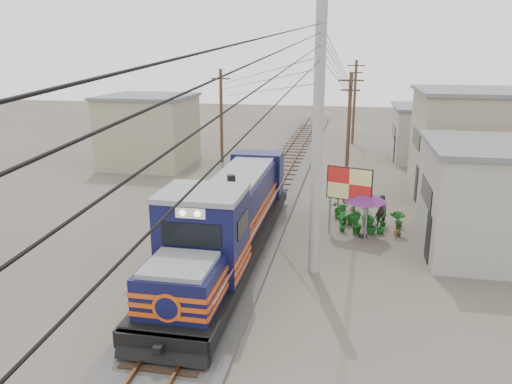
% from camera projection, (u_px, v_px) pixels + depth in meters
% --- Properties ---
extents(ground, '(120.00, 120.00, 0.00)m').
position_uv_depth(ground, '(229.00, 259.00, 20.58)').
color(ground, '#473F35').
rests_on(ground, ground).
extents(ballast, '(3.60, 70.00, 0.16)m').
position_uv_depth(ballast, '(269.00, 192.00, 30.00)').
color(ballast, '#595651').
rests_on(ballast, ground).
extents(track, '(1.15, 70.00, 0.12)m').
position_uv_depth(track, '(269.00, 189.00, 29.95)').
color(track, '#51331E').
rests_on(track, ground).
extents(locomotive, '(2.79, 15.16, 3.76)m').
position_uv_depth(locomotive, '(229.00, 221.00, 20.15)').
color(locomotive, black).
rests_on(locomotive, ground).
extents(utility_pole_main, '(0.40, 0.40, 10.00)m').
position_uv_depth(utility_pole_main, '(317.00, 145.00, 18.10)').
color(utility_pole_main, '#9E9B93').
rests_on(utility_pole_main, ground).
extents(wooden_pole_mid, '(1.60, 0.24, 7.00)m').
position_uv_depth(wooden_pole_mid, '(349.00, 125.00, 31.97)').
color(wooden_pole_mid, '#4C3826').
rests_on(wooden_pole_mid, ground).
extents(wooden_pole_far, '(1.60, 0.24, 7.50)m').
position_uv_depth(wooden_pole_far, '(354.00, 101.00, 45.07)').
color(wooden_pole_far, '#4C3826').
rests_on(wooden_pole_far, ground).
extents(wooden_pole_left, '(1.60, 0.24, 7.00)m').
position_uv_depth(wooden_pole_left, '(221.00, 114.00, 37.48)').
color(wooden_pole_left, '#4C3826').
rests_on(wooden_pole_left, ground).
extents(power_lines, '(9.65, 19.00, 3.30)m').
position_uv_depth(power_lines, '(263.00, 65.00, 26.56)').
color(power_lines, black).
rests_on(power_lines, ground).
extents(shophouse_mid, '(8.40, 7.35, 6.20)m').
position_uv_depth(shophouse_mid, '(488.00, 144.00, 28.78)').
color(shophouse_mid, gray).
rests_on(shophouse_mid, ground).
extents(shophouse_back, '(6.30, 6.30, 4.20)m').
position_uv_depth(shophouse_back, '(434.00, 133.00, 38.77)').
color(shophouse_back, gray).
rests_on(shophouse_back, ground).
extents(shophouse_left, '(6.30, 6.30, 5.20)m').
position_uv_depth(shophouse_left, '(149.00, 130.00, 36.80)').
color(shophouse_left, gray).
rests_on(shophouse_left, ground).
extents(billboard, '(2.06, 0.74, 3.27)m').
position_uv_depth(billboard, '(349.00, 186.00, 22.56)').
color(billboard, '#99999E').
rests_on(billboard, ground).
extents(market_umbrella, '(2.35, 2.35, 2.22)m').
position_uv_depth(market_umbrella, '(365.00, 197.00, 22.54)').
color(market_umbrella, black).
rests_on(market_umbrella, ground).
extents(vendor, '(0.67, 0.53, 1.59)m').
position_uv_depth(vendor, '(381.00, 210.00, 24.31)').
color(vendor, black).
rests_on(vendor, ground).
extents(plant_nursery, '(3.57, 3.12, 1.11)m').
position_uv_depth(plant_nursery, '(356.00, 216.00, 24.45)').
color(plant_nursery, '#185418').
rests_on(plant_nursery, ground).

